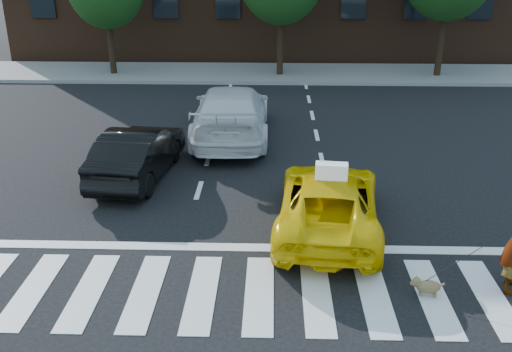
# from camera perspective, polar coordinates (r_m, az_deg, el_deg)

# --- Properties ---
(ground) EXTENTS (120.00, 120.00, 0.00)m
(ground) POSITION_cam_1_polar(r_m,az_deg,el_deg) (10.15, 0.33, -11.69)
(ground) COLOR black
(ground) RESTS_ON ground
(crosswalk) EXTENTS (13.00, 2.40, 0.01)m
(crosswalk) POSITION_cam_1_polar(r_m,az_deg,el_deg) (10.15, 0.33, -11.66)
(crosswalk) COLOR silver
(crosswalk) RESTS_ON ground
(stop_line) EXTENTS (12.00, 0.30, 0.01)m
(stop_line) POSITION_cam_1_polar(r_m,az_deg,el_deg) (11.51, 0.53, -7.18)
(stop_line) COLOR silver
(stop_line) RESTS_ON ground
(sidewalk_far) EXTENTS (30.00, 4.00, 0.15)m
(sidewalk_far) POSITION_cam_1_polar(r_m,az_deg,el_deg) (26.50, 1.27, 10.24)
(sidewalk_far) COLOR slate
(sidewalk_far) RESTS_ON ground
(taxi) EXTENTS (2.51, 4.65, 1.24)m
(taxi) POSITION_cam_1_polar(r_m,az_deg,el_deg) (12.08, 7.29, -2.57)
(taxi) COLOR yellow
(taxi) RESTS_ON ground
(black_sedan) EXTENTS (1.85, 4.17, 1.33)m
(black_sedan) POSITION_cam_1_polar(r_m,az_deg,el_deg) (14.94, -11.71, 2.32)
(black_sedan) COLOR black
(black_sedan) RESTS_ON ground
(white_suv) EXTENTS (2.36, 5.60, 1.61)m
(white_suv) POSITION_cam_1_polar(r_m,az_deg,el_deg) (17.63, -2.49, 6.37)
(white_suv) COLOR silver
(white_suv) RESTS_ON ground
(dog) EXTENTS (0.58, 0.30, 0.33)m
(dog) POSITION_cam_1_polar(r_m,az_deg,el_deg) (10.42, 16.63, -10.49)
(dog) COLOR olive
(dog) RESTS_ON ground
(taxi_sign) EXTENTS (0.68, 0.35, 0.32)m
(taxi_sign) POSITION_cam_1_polar(r_m,az_deg,el_deg) (11.59, 7.56, 0.50)
(taxi_sign) COLOR white
(taxi_sign) RESTS_ON taxi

